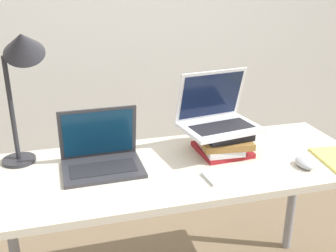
{
  "coord_description": "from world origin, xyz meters",
  "views": [
    {
      "loc": [
        -0.44,
        -1.13,
        1.52
      ],
      "look_at": [
        -0.05,
        0.31,
        0.95
      ],
      "focal_mm": 42.0,
      "sensor_mm": 36.0,
      "label": 1
    }
  ],
  "objects": [
    {
      "name": "wall_back",
      "position": [
        0.0,
        1.8,
        1.35
      ],
      "size": [
        8.0,
        0.05,
        2.7
      ],
      "color": "silver",
      "rests_on": "ground_plane"
    },
    {
      "name": "desk",
      "position": [
        0.0,
        0.31,
        0.68
      ],
      "size": [
        1.62,
        0.62,
        0.77
      ],
      "color": "beige",
      "rests_on": "ground_plane"
    },
    {
      "name": "laptop_left",
      "position": [
        -0.32,
        0.37,
        0.82
      ],
      "size": [
        0.33,
        0.25,
        0.25
      ],
      "color": "#333338",
      "rests_on": "desk"
    },
    {
      "name": "book_stack",
      "position": [
        0.22,
        0.39,
        0.83
      ],
      "size": [
        0.24,
        0.29,
        0.12
      ],
      "color": "maroon",
      "rests_on": "desk"
    },
    {
      "name": "laptop_on_books",
      "position": [
        0.2,
        0.4,
        0.93
      ],
      "size": [
        0.36,
        0.3,
        0.25
      ],
      "color": "silver",
      "rests_on": "book_stack"
    },
    {
      "name": "wireless_keyboard",
      "position": [
        0.22,
        0.16,
        0.78
      ],
      "size": [
        0.32,
        0.14,
        0.01
      ],
      "color": "silver",
      "rests_on": "desk"
    },
    {
      "name": "mouse",
      "position": [
        0.5,
        0.15,
        0.79
      ],
      "size": [
        0.06,
        0.11,
        0.04
      ],
      "color": "#B2B2B7",
      "rests_on": "desk"
    },
    {
      "name": "desk_lamp",
      "position": [
        -0.6,
        0.48,
        1.21
      ],
      "size": [
        0.23,
        0.2,
        0.6
      ],
      "color": "#28282D",
      "rests_on": "desk"
    }
  ]
}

